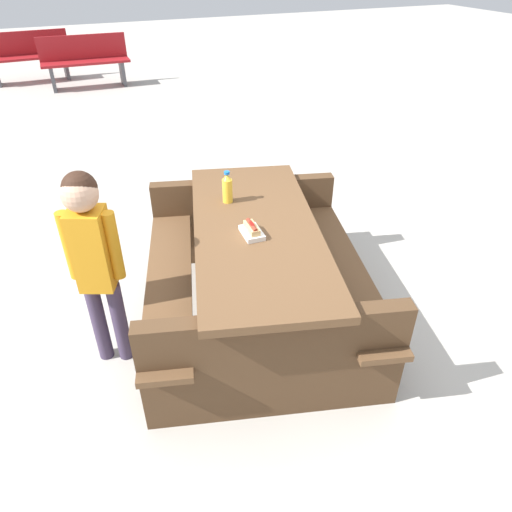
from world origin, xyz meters
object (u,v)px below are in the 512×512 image
(picnic_table, at_px, (256,266))
(hotdog_tray, at_px, (252,230))
(child_in_coat, at_px, (93,250))
(park_bench_mid, at_px, (85,60))
(soda_bottle, at_px, (227,188))
(park_bench_far, at_px, (28,56))

(picnic_table, distance_m, hotdog_tray, 0.35)
(picnic_table, relative_size, child_in_coat, 1.67)
(picnic_table, relative_size, park_bench_mid, 1.40)
(soda_bottle, xyz_separation_m, park_bench_far, (-7.44, -1.23, -0.40))
(park_bench_mid, height_order, park_bench_far, same)
(picnic_table, xyz_separation_m, park_bench_mid, (-6.99, -0.36, 0.00))
(soda_bottle, distance_m, park_bench_far, 7.55)
(hotdog_tray, relative_size, park_bench_mid, 0.12)
(hotdog_tray, distance_m, park_bench_mid, 7.09)
(soda_bottle, height_order, park_bench_far, soda_bottle)
(park_bench_far, bearing_deg, picnic_table, 9.32)
(soda_bottle, bearing_deg, park_bench_far, -170.61)
(picnic_table, bearing_deg, child_in_coat, -90.90)
(park_bench_far, bearing_deg, park_bench_mid, 48.31)
(hotdog_tray, height_order, park_bench_mid, park_bench_mid)
(picnic_table, distance_m, park_bench_mid, 7.00)
(park_bench_mid, bearing_deg, child_in_coat, -4.96)
(child_in_coat, bearing_deg, park_bench_far, -177.64)
(park_bench_mid, bearing_deg, park_bench_far, -131.69)
(hotdog_tray, xyz_separation_m, child_in_coat, (-0.11, -0.90, 0.02))
(picnic_table, relative_size, park_bench_far, 1.38)
(soda_bottle, height_order, park_bench_mid, soda_bottle)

